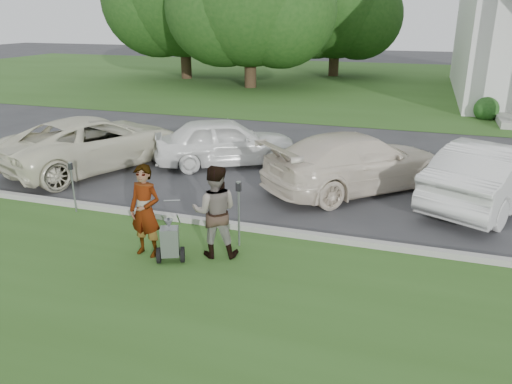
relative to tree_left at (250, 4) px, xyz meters
The scene contains 15 objects.
ground 23.95m from the tree_left, 69.98° to the right, with size 120.00×120.00×0.00m, color #333335.
grass_strip 26.73m from the tree_left, 72.22° to the right, with size 80.00×7.00×0.01m, color #30551D.
church_lawn 10.74m from the tree_left, 32.03° to the left, with size 80.00×30.00×0.01m, color #30551D.
curb 23.43m from the tree_left, 69.51° to the right, with size 80.00×0.18×0.15m, color #9E9E93.
tree_left is the anchor object (origin of this frame).
tree_back 8.95m from the tree_left, 63.43° to the left, with size 9.61×7.60×8.89m.
striping_cart 24.60m from the tree_left, 74.74° to the right, with size 0.80×1.12×0.97m.
person_left 24.24m from the tree_left, 75.98° to the right, with size 0.68×0.44×1.85m, color #999999.
person_right 24.20m from the tree_left, 72.72° to the right, with size 0.90×0.70×1.86m, color #999999.
parking_meter_near 23.80m from the tree_left, 71.64° to the right, with size 0.10×0.09×1.42m.
parking_meter_far 22.34m from the tree_left, 82.22° to the right, with size 0.09×0.08×1.26m.
car_a 18.86m from the tree_left, 86.15° to the right, with size 2.65×5.75×1.60m, color beige.
car_b 18.04m from the tree_left, 73.64° to the right, with size 1.78×4.43×1.51m, color white.
car_c 20.56m from the tree_left, 62.80° to the right, with size 2.17×5.34×1.55m, color #F0E3CC.
car_d 22.36m from the tree_left, 55.22° to the right, with size 1.72×4.92×1.62m, color silver.
Camera 1 is at (2.64, -9.03, 4.56)m, focal length 35.00 mm.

